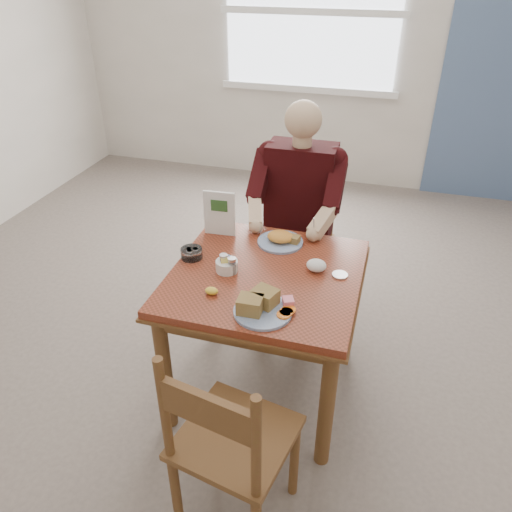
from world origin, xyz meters
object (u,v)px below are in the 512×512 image
(diner, at_px, (298,201))
(far_plate, at_px, (281,239))
(chair_far, at_px, (298,242))
(chair_near, at_px, (230,444))
(near_plate, at_px, (261,305))
(table, at_px, (266,291))

(diner, bearing_deg, far_plate, -89.57)
(far_plate, bearing_deg, diner, 90.43)
(chair_far, xyz_separation_m, chair_near, (0.08, -1.58, 0.00))
(chair_near, xyz_separation_m, diner, (-0.08, 1.49, 0.33))
(chair_far, height_order, diner, diner)
(near_plate, distance_m, far_plate, 0.59)
(near_plate, height_order, far_plate, near_plate)
(near_plate, xyz_separation_m, far_plate, (-0.06, 0.59, -0.01))
(table, xyz_separation_m, diner, (0.00, 0.71, 0.17))
(chair_far, bearing_deg, far_plate, -89.65)
(diner, bearing_deg, table, -90.00)
(diner, xyz_separation_m, near_plate, (0.06, -1.00, -0.03))
(table, bearing_deg, chair_far, 90.00)
(table, xyz_separation_m, far_plate, (0.00, 0.30, 0.14))
(far_plate, bearing_deg, chair_near, -86.15)
(table, relative_size, near_plate, 3.24)
(far_plate, bearing_deg, near_plate, -84.38)
(table, height_order, near_plate, near_plate)
(chair_far, bearing_deg, chair_near, -87.26)
(chair_near, bearing_deg, table, 95.54)
(chair_far, relative_size, chair_near, 1.00)
(chair_far, bearing_deg, diner, -89.99)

